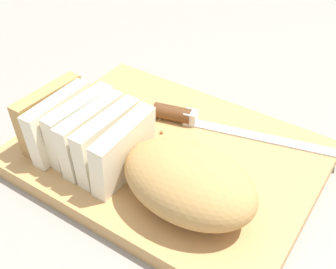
# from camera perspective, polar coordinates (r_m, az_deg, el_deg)

# --- Properties ---
(ground_plane) EXTENTS (3.00, 3.00, 0.00)m
(ground_plane) POSITION_cam_1_polar(r_m,az_deg,el_deg) (0.64, -0.00, -3.77)
(ground_plane) COLOR gray
(cutting_board) EXTENTS (0.43, 0.32, 0.02)m
(cutting_board) POSITION_cam_1_polar(r_m,az_deg,el_deg) (0.63, -0.00, -2.96)
(cutting_board) COLOR tan
(cutting_board) RESTS_ON ground_plane
(bread_loaf) EXTENTS (0.34, 0.13, 0.08)m
(bread_loaf) POSITION_cam_1_polar(r_m,az_deg,el_deg) (0.55, -3.66, -3.24)
(bread_loaf) COLOR tan
(bread_loaf) RESTS_ON cutting_board
(bread_knife) EXTENTS (0.29, 0.09, 0.02)m
(bread_knife) POSITION_cam_1_polar(r_m,az_deg,el_deg) (0.67, 3.48, 2.10)
(bread_knife) COLOR silver
(bread_knife) RESTS_ON cutting_board
(crumb_near_knife) EXTENTS (0.00, 0.00, 0.00)m
(crumb_near_knife) POSITION_cam_1_polar(r_m,az_deg,el_deg) (0.68, -1.11, 2.05)
(crumb_near_knife) COLOR #996633
(crumb_near_knife) RESTS_ON cutting_board
(crumb_near_loaf) EXTENTS (0.01, 0.01, 0.01)m
(crumb_near_loaf) POSITION_cam_1_polar(r_m,az_deg,el_deg) (0.65, -0.86, 0.31)
(crumb_near_loaf) COLOR #996633
(crumb_near_loaf) RESTS_ON cutting_board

